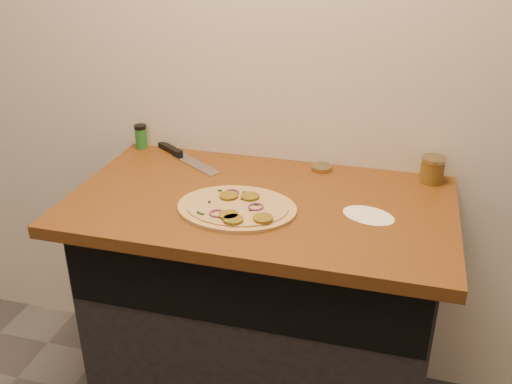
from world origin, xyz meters
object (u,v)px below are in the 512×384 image
(salsa_jar, at_px, (432,170))
(spice_shaker, at_px, (141,136))
(chefs_knife, at_px, (182,156))
(pizza, at_px, (237,207))

(salsa_jar, bearing_deg, spice_shaker, 178.28)
(chefs_knife, relative_size, spice_shaker, 3.42)
(pizza, xyz_separation_m, chefs_knife, (-0.32, 0.34, -0.00))
(salsa_jar, xyz_separation_m, spice_shaker, (-1.07, 0.03, 0.00))
(chefs_knife, relative_size, salsa_jar, 3.54)
(pizza, distance_m, salsa_jar, 0.67)
(chefs_knife, xyz_separation_m, salsa_jar, (0.88, 0.02, 0.04))
(chefs_knife, xyz_separation_m, spice_shaker, (-0.18, 0.05, 0.04))
(pizza, distance_m, chefs_knife, 0.47)
(pizza, relative_size, chefs_knife, 1.17)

